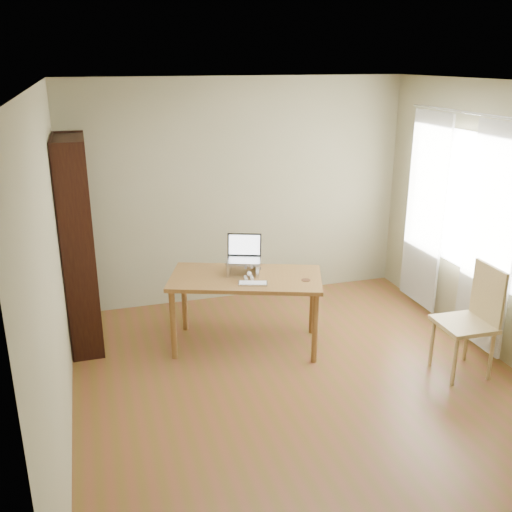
{
  "coord_description": "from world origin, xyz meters",
  "views": [
    {
      "loc": [
        -1.7,
        -4.06,
        2.78
      ],
      "look_at": [
        -0.19,
        0.95,
        0.96
      ],
      "focal_mm": 40.0,
      "sensor_mm": 36.0,
      "label": 1
    }
  ],
  "objects_px": {
    "desk": "(246,285)",
    "chair": "(473,316)",
    "keyboard": "(253,283)",
    "bookshelf": "(79,244)",
    "cat": "(246,266)",
    "laptop": "(242,253)"
  },
  "relations": [
    {
      "from": "desk",
      "to": "chair",
      "type": "xyz_separation_m",
      "value": [
        1.84,
        -1.09,
        -0.09
      ]
    },
    {
      "from": "keyboard",
      "to": "chair",
      "type": "bearing_deg",
      "value": -7.4
    },
    {
      "from": "desk",
      "to": "chair",
      "type": "distance_m",
      "value": 2.14
    },
    {
      "from": "bookshelf",
      "to": "cat",
      "type": "xyz_separation_m",
      "value": [
        1.57,
        -0.47,
        -0.24
      ]
    },
    {
      "from": "cat",
      "to": "chair",
      "type": "relative_size",
      "value": 0.46
    },
    {
      "from": "laptop",
      "to": "chair",
      "type": "xyz_separation_m",
      "value": [
        1.84,
        -1.23,
        -0.38
      ]
    },
    {
      "from": "bookshelf",
      "to": "laptop",
      "type": "distance_m",
      "value": 1.61
    },
    {
      "from": "laptop",
      "to": "cat",
      "type": "height_order",
      "value": "laptop"
    },
    {
      "from": "bookshelf",
      "to": "laptop",
      "type": "xyz_separation_m",
      "value": [
        1.54,
        -0.44,
        -0.11
      ]
    },
    {
      "from": "cat",
      "to": "desk",
      "type": "bearing_deg",
      "value": -96.76
    },
    {
      "from": "bookshelf",
      "to": "keyboard",
      "type": "distance_m",
      "value": 1.77
    },
    {
      "from": "desk",
      "to": "keyboard",
      "type": "xyz_separation_m",
      "value": [
        0.01,
        -0.22,
        0.1
      ]
    },
    {
      "from": "bookshelf",
      "to": "laptop",
      "type": "bearing_deg",
      "value": -15.87
    },
    {
      "from": "keyboard",
      "to": "laptop",
      "type": "bearing_deg",
      "value": 109.58
    },
    {
      "from": "laptop",
      "to": "chair",
      "type": "height_order",
      "value": "laptop"
    },
    {
      "from": "keyboard",
      "to": "cat",
      "type": "relative_size",
      "value": 0.62
    },
    {
      "from": "bookshelf",
      "to": "chair",
      "type": "bearing_deg",
      "value": -26.32
    },
    {
      "from": "bookshelf",
      "to": "cat",
      "type": "relative_size",
      "value": 4.36
    },
    {
      "from": "bookshelf",
      "to": "keyboard",
      "type": "height_order",
      "value": "bookshelf"
    },
    {
      "from": "bookshelf",
      "to": "cat",
      "type": "distance_m",
      "value": 1.66
    },
    {
      "from": "desk",
      "to": "keyboard",
      "type": "height_order",
      "value": "keyboard"
    },
    {
      "from": "desk",
      "to": "keyboard",
      "type": "distance_m",
      "value": 0.24
    }
  ]
}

